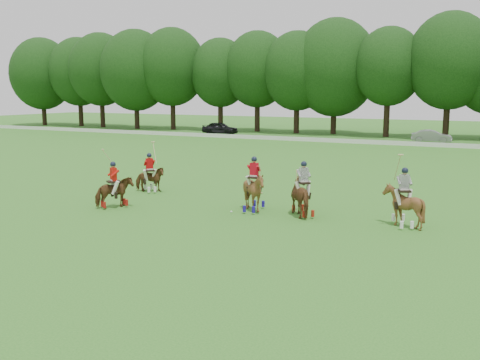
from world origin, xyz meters
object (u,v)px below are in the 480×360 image
at_px(polo_red_b, 150,179).
at_px(polo_stripe_a, 303,196).
at_px(polo_red_a, 114,192).
at_px(polo_red_c, 254,191).
at_px(car_mid, 431,136).
at_px(car_left, 220,128).
at_px(polo_ball, 231,212).
at_px(polo_stripe_b, 403,205).

bearing_deg(polo_red_b, polo_stripe_a, -9.59).
xyz_separation_m(polo_red_a, polo_stripe_a, (8.37, 2.43, 0.10)).
bearing_deg(polo_red_c, car_mid, 85.81).
bearing_deg(polo_red_a, car_mid, 77.62).
relative_size(car_mid, polo_stripe_a, 1.71).
relative_size(car_left, polo_red_c, 1.84).
bearing_deg(car_mid, polo_stripe_a, 172.91).
relative_size(car_left, polo_red_a, 1.69).
distance_m(car_left, polo_ball, 44.66).
bearing_deg(polo_stripe_b, polo_red_a, -169.03).
bearing_deg(car_mid, polo_red_c, 169.49).
bearing_deg(polo_red_a, polo_stripe_b, 10.97).
bearing_deg(polo_ball, car_mid, 84.78).
distance_m(polo_stripe_a, polo_ball, 3.28).
bearing_deg(polo_stripe_a, car_left, 123.33).
height_order(polo_red_b, polo_stripe_b, polo_stripe_b).
distance_m(polo_red_c, polo_stripe_b, 6.49).
xyz_separation_m(car_mid, polo_red_a, (-8.88, -40.42, 0.09)).
xyz_separation_m(polo_red_a, polo_red_b, (-0.90, 3.99, -0.04)).
height_order(car_mid, polo_red_c, polo_red_c).
bearing_deg(polo_red_c, polo_stripe_a, 3.71).
height_order(car_left, polo_stripe_a, polo_stripe_a).
relative_size(car_mid, polo_red_c, 1.65).
bearing_deg(polo_ball, car_left, 119.43).
xyz_separation_m(car_mid, polo_red_b, (-9.77, -36.43, 0.06)).
distance_m(polo_red_a, polo_stripe_a, 8.71).
xyz_separation_m(car_left, polo_red_c, (22.70, -38.14, 0.14)).
height_order(car_left, polo_red_a, polo_red_a).
bearing_deg(car_left, car_mid, -94.29).
relative_size(car_mid, polo_red_b, 1.55).
height_order(polo_red_a, polo_stripe_a, polo_red_a).
relative_size(polo_red_a, polo_ball, 29.99).
relative_size(car_mid, polo_stripe_b, 1.40).
relative_size(polo_red_c, polo_stripe_b, 0.85).
distance_m(car_mid, polo_red_c, 38.24).
bearing_deg(polo_stripe_a, polo_red_c, -176.29).
bearing_deg(polo_ball, polo_red_c, 44.77).
xyz_separation_m(polo_red_b, polo_ball, (6.22, -2.47, -0.68)).
bearing_deg(polo_stripe_a, polo_stripe_b, 0.12).
relative_size(car_left, car_mid, 1.12).
bearing_deg(polo_red_a, car_left, 112.35).
height_order(polo_red_a, polo_ball, polo_red_a).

